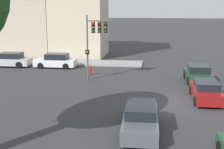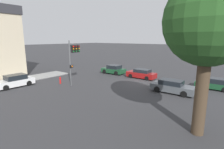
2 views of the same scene
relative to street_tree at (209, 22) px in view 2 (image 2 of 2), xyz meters
The scene contains 9 objects.
ground_plane 14.87m from the street_tree, 44.79° to the right, with size 300.00×300.00×0.00m, color #333335.
street_tree is the anchor object (origin of this frame).
traffic_signal 15.63m from the street_tree, 11.55° to the right, with size 0.81×2.23×5.58m.
crossing_car_0 13.21m from the street_tree, 86.26° to the right, with size 3.96×1.99×1.31m.
crossing_car_1 10.34m from the street_tree, 60.44° to the right, with size 4.59×1.89×1.40m.
crossing_car_2 16.51m from the street_tree, 48.52° to the right, with size 4.29×1.83×1.38m.
crossing_car_3 20.36m from the street_tree, 37.08° to the right, with size 3.91×2.10×1.45m.
parked_car_0 21.11m from the street_tree, ahead, with size 1.96×4.31×1.47m.
fire_hydrant 18.20m from the street_tree, ahead, with size 0.22×0.22×0.92m.
Camera 2 is at (-11.35, 20.45, 5.82)m, focal length 28.00 mm.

